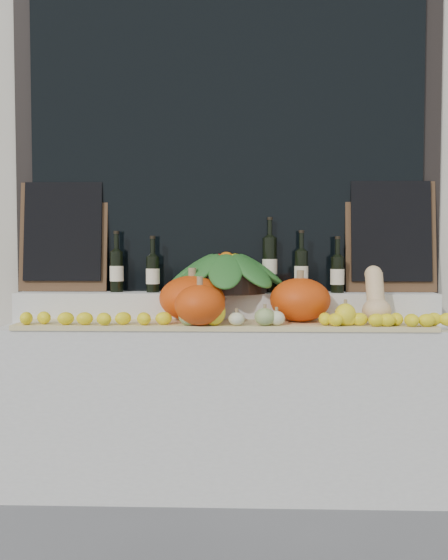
{
  "coord_description": "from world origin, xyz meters",
  "views": [
    {
      "loc": [
        0.1,
        -1.76,
        1.29
      ],
      "look_at": [
        0.0,
        1.45,
        1.12
      ],
      "focal_mm": 40.0,
      "sensor_mm": 36.0,
      "label": 1
    }
  ],
  "objects_px": {
    "pumpkin_left": "(192,298)",
    "butternut_squash": "(376,299)",
    "wine_bottle_tall": "(270,264)",
    "pumpkin_right": "(300,300)",
    "produce_bowl": "(226,272)"
  },
  "relations": [
    {
      "from": "butternut_squash",
      "to": "wine_bottle_tall",
      "type": "xyz_separation_m",
      "value": [
        -0.52,
        0.32,
        0.17
      ]
    },
    {
      "from": "pumpkin_left",
      "to": "butternut_squash",
      "type": "height_order",
      "value": "butternut_squash"
    },
    {
      "from": "pumpkin_left",
      "to": "produce_bowl",
      "type": "relative_size",
      "value": 0.5
    },
    {
      "from": "pumpkin_right",
      "to": "produce_bowl",
      "type": "height_order",
      "value": "produce_bowl"
    },
    {
      "from": "pumpkin_right",
      "to": "wine_bottle_tall",
      "type": "height_order",
      "value": "wine_bottle_tall"
    },
    {
      "from": "wine_bottle_tall",
      "to": "pumpkin_right",
      "type": "bearing_deg",
      "value": -60.84
    },
    {
      "from": "pumpkin_right",
      "to": "pumpkin_left",
      "type": "bearing_deg",
      "value": 178.56
    },
    {
      "from": "pumpkin_left",
      "to": "butternut_squash",
      "type": "xyz_separation_m",
      "value": [
        0.94,
        -0.07,
        0.0
      ]
    },
    {
      "from": "produce_bowl",
      "to": "butternut_squash",
      "type": "bearing_deg",
      "value": -18.76
    },
    {
      "from": "produce_bowl",
      "to": "wine_bottle_tall",
      "type": "relative_size",
      "value": 1.64
    },
    {
      "from": "pumpkin_left",
      "to": "wine_bottle_tall",
      "type": "relative_size",
      "value": 0.83
    },
    {
      "from": "butternut_squash",
      "to": "wine_bottle_tall",
      "type": "bearing_deg",
      "value": 148.86
    },
    {
      "from": "pumpkin_left",
      "to": "pumpkin_right",
      "type": "distance_m",
      "value": 0.56
    },
    {
      "from": "pumpkin_left",
      "to": "produce_bowl",
      "type": "bearing_deg",
      "value": 47.94
    },
    {
      "from": "butternut_squash",
      "to": "produce_bowl",
      "type": "xyz_separation_m",
      "value": [
        -0.76,
        0.26,
        0.12
      ]
    }
  ]
}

